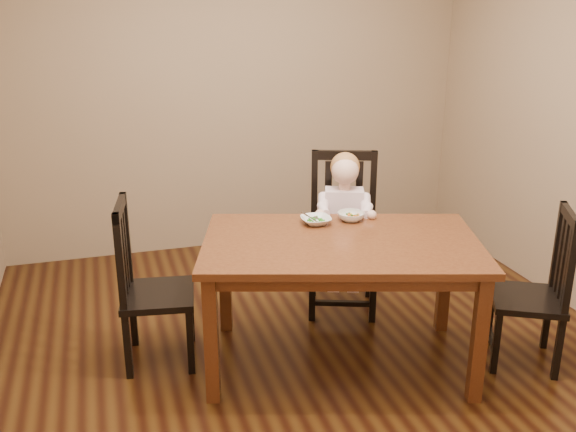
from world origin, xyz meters
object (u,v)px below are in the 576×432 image
object	(u,v)px
toddler	(344,218)
bowl_veg	(351,216)
chair_left	(149,287)
dining_table	(341,255)
bowl_peas	(316,220)
chair_child	(343,236)
chair_right	(537,291)

from	to	relation	value
toddler	bowl_veg	distance (m)	0.39
chair_left	toddler	world-z (taller)	chair_left
chair_left	toddler	distance (m)	1.41
dining_table	bowl_peas	distance (m)	0.33
bowl_peas	bowl_veg	distance (m)	0.23
chair_left	bowl_veg	size ratio (longest dim) A/B	6.08
chair_child	toddler	world-z (taller)	chair_child
dining_table	toddler	distance (m)	0.72
chair_left	bowl_veg	distance (m)	1.31
chair_left	toddler	bearing A→B (deg)	111.54
bowl_peas	bowl_veg	world-z (taller)	bowl_veg
toddler	bowl_peas	bearing A→B (deg)	67.20
toddler	chair_left	bearing A→B (deg)	32.81
bowl_veg	toddler	bearing A→B (deg)	75.02
dining_table	bowl_veg	xyz separation A→B (m)	(0.18, 0.31, 0.12)
dining_table	chair_left	bearing A→B (deg)	162.03
chair_right	bowl_peas	bearing A→B (deg)	89.25
chair_child	bowl_peas	world-z (taller)	chair_child
toddler	bowl_peas	xyz separation A→B (m)	(-0.33, -0.36, 0.13)
chair_left	chair_right	world-z (taller)	chair_left
dining_table	chair_child	distance (m)	0.80
chair_left	bowl_veg	world-z (taller)	chair_left
chair_child	chair_left	world-z (taller)	chair_child
dining_table	bowl_peas	size ratio (longest dim) A/B	9.78
chair_right	bowl_peas	distance (m)	1.38
chair_left	toddler	size ratio (longest dim) A/B	1.70
dining_table	chair_child	world-z (taller)	chair_child
bowl_peas	chair_child	bearing A→B (deg)	49.68
chair_child	toddler	size ratio (longest dim) A/B	1.85
chair_child	bowl_veg	size ratio (longest dim) A/B	6.62
chair_right	toddler	bearing A→B (deg)	68.21
bowl_peas	bowl_veg	size ratio (longest dim) A/B	1.09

